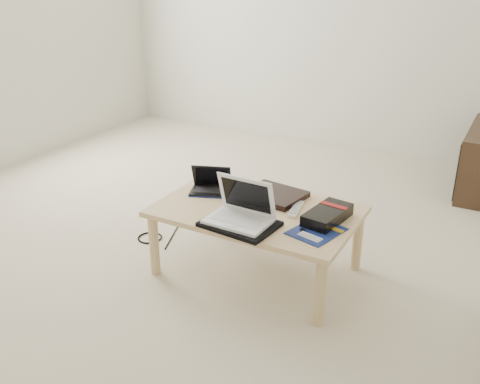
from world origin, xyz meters
The scene contains 13 objects.
ground centered at (0.00, 0.00, 0.00)m, with size 4.00×4.00×0.00m, color beige.
coffee_table centered at (0.72, -0.49, 0.35)m, with size 1.10×0.70×0.40m.
book centered at (0.74, -0.31, 0.42)m, with size 0.37×0.32×0.03m.
netbook centered at (0.37, -0.41, 0.43)m, with size 0.28×0.24×0.16m.
tablet centered at (0.64, -0.45, 0.41)m, with size 0.24×0.19×0.01m.
remote centered at (0.92, -0.41, 0.41)m, with size 0.08×0.21×0.02m.
neoprene_sleeve centered at (0.74, -0.73, 0.41)m, with size 0.37×0.27×0.02m, color black.
white_laptop centered at (0.73, -0.70, 0.47)m, with size 0.33×0.24×0.23m.
motherboard centered at (1.11, -0.60, 0.40)m, with size 0.28×0.31×0.01m.
gpu_box centered at (1.11, -0.45, 0.43)m, with size 0.20×0.33×0.07m.
cable_coil centered at (0.61, -0.55, 0.41)m, with size 0.09×0.09×0.01m, color black.
floor_cable_coil centered at (-0.07, -0.47, 0.01)m, with size 0.16×0.16×0.01m, color black.
floor_cable_trail centered at (0.05, -0.40, 0.00)m, with size 0.01×0.01×0.32m, color black.
Camera 1 is at (1.93, -2.90, 1.65)m, focal length 40.00 mm.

